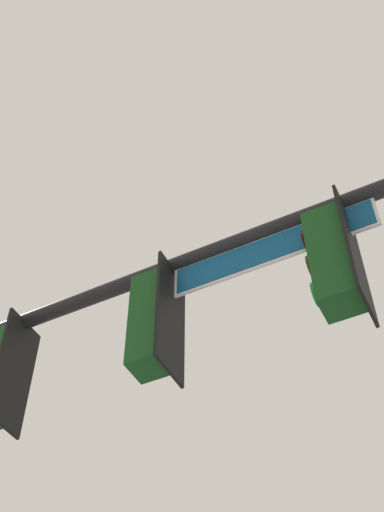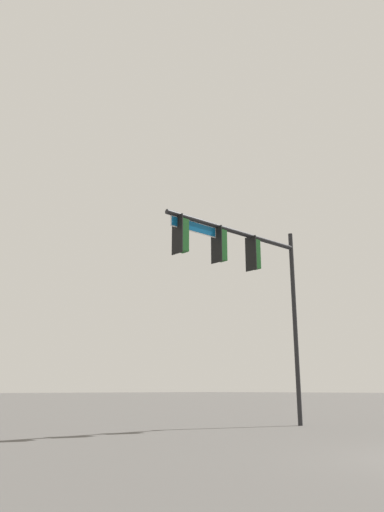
{
  "view_description": "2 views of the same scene",
  "coord_description": "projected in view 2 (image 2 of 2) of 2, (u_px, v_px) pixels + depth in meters",
  "views": [
    {
      "loc": [
        0.8,
        -12.58,
        1.64
      ],
      "look_at": [
        -1.29,
        -8.02,
        7.17
      ],
      "focal_mm": 50.0,
      "sensor_mm": 36.0,
      "label": 1
    },
    {
      "loc": [
        10.66,
        3.13,
        1.28
      ],
      "look_at": [
        -0.43,
        -8.46,
        5.59
      ],
      "focal_mm": 35.0,
      "sensor_mm": 36.0,
      "label": 2
    }
  ],
  "objects": [
    {
      "name": "signal_pole_near",
      "position": [
        241.0,
        262.0,
        17.95
      ],
      "size": [
        6.53,
        0.65,
        7.42
      ],
      "color": "black",
      "rests_on": "ground_plane"
    }
  ]
}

